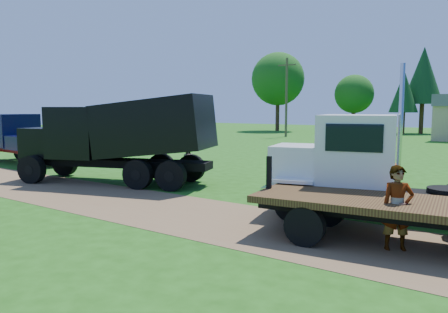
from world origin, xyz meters
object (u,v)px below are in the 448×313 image
Objects in this scene: orange_pickup at (348,164)px; flatbed_trailer at (421,214)px; white_semi_tractor at (360,167)px; navy_truck at (20,138)px; spectator_a at (397,208)px; black_dump_truck at (121,135)px.

flatbed_trailer is (4.93, -9.07, 0.16)m from orange_pickup.
navy_truck is at bearing 162.61° from white_semi_tractor.
navy_truck is 23.51m from flatbed_trailer.
navy_truck is at bearing 118.08° from orange_pickup.
spectator_a is (-0.44, -0.34, 0.14)m from flatbed_trailer.
white_semi_tractor reaches higher than orange_pickup.
navy_truck is 1.38× the size of orange_pickup.
white_semi_tractor is 21.17m from navy_truck.
black_dump_truck is 10.51m from orange_pickup.
flatbed_trailer is at bearing -56.98° from white_semi_tractor.
navy_truck is (-21.12, 1.52, -0.07)m from white_semi_tractor.
orange_pickup is (7.87, 6.81, -1.44)m from black_dump_truck.
white_semi_tractor is 1.13× the size of navy_truck.
spectator_a is (1.67, -2.36, -0.58)m from white_semi_tractor.
navy_truck is at bearing 164.79° from flatbed_trailer.
white_semi_tractor is 3.01m from flatbed_trailer.
black_dump_truck is at bearing 165.48° from white_semi_tractor.
navy_truck reaches higher than spectator_a.
white_semi_tractor is 1.56× the size of orange_pickup.
spectator_a is at bearing -6.31° from navy_truck.
spectator_a is at bearing -31.30° from black_dump_truck.
black_dump_truck reaches higher than spectator_a.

